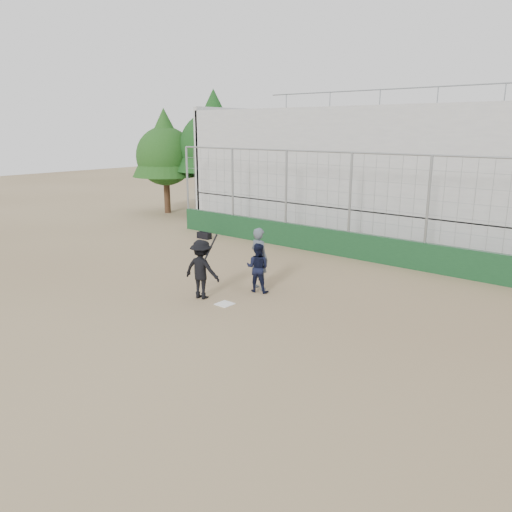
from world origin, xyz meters
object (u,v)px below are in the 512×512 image
Objects in this scene: catcher_crouched at (257,276)px; umpire at (259,262)px; batter_at_plate at (202,269)px; equipment_bag at (204,235)px.

catcher_crouched is 0.47m from umpire.
batter_at_plate is 8.23m from equipment_bag.
batter_at_plate reaches higher than catcher_crouched.
catcher_crouched is 0.60× the size of umpire.
catcher_crouched is 1.53× the size of equipment_bag.
batter_at_plate is at bearing 77.81° from umpire.
batter_at_plate reaches higher than umpire.
catcher_crouched is at bearing -32.93° from equipment_bag.
catcher_crouched is 7.99m from equipment_bag.
batter_at_plate is 2.78× the size of equipment_bag.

